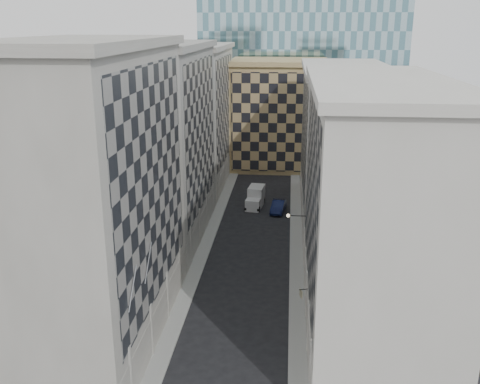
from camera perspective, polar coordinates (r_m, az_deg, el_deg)
The scene contains 14 objects.
sidewalk_west at distance 62.62m, azimuth -3.67°, elevation -5.64°, with size 1.50×100.00×0.15m, color gray.
sidewalk_east at distance 61.92m, azimuth 6.03°, elevation -5.98°, with size 1.50×100.00×0.15m, color gray.
bldg_left_a at distance 42.67m, azimuth -15.48°, elevation -0.64°, with size 10.80×22.80×23.70m.
bldg_left_b at distance 63.10m, azimuth -8.52°, elevation 5.12°, with size 10.80×22.80×22.70m.
bldg_left_c at distance 84.33m, azimuth -4.97°, elevation 8.01°, with size 10.80×22.80×21.70m.
bldg_right_a at distance 44.72m, azimuth 13.79°, elevation -1.70°, with size 10.80×26.80×20.70m.
bldg_right_b at distance 70.72m, azimuth 10.82°, elevation 5.11°, with size 10.80×28.80×19.70m.
tan_block at distance 95.96m, azimuth 4.11°, elevation 8.34°, with size 16.80×14.80×18.80m.
church_tower at distance 108.93m, azimuth 3.42°, elevation 18.69°, with size 7.20×7.20×51.50m.
flagpoles_left at distance 38.15m, azimuth -10.54°, elevation -8.69°, with size 0.10×6.33×2.33m.
bracket_lamp at distance 54.07m, azimuth 5.35°, elevation -2.52°, with size 1.98×0.36×0.36m.
box_truck at distance 75.29m, azimuth 1.66°, elevation -0.66°, with size 2.62×5.20×2.74m.
dark_car at distance 73.30m, azimuth 4.10°, elevation -1.54°, with size 1.67×4.79×1.58m, color #10173B.
shop_sign at distance 44.27m, azimuth 6.55°, elevation -10.66°, with size 0.73×0.64×0.73m.
Camera 1 is at (4.14, -26.82, 24.65)m, focal length 40.00 mm.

